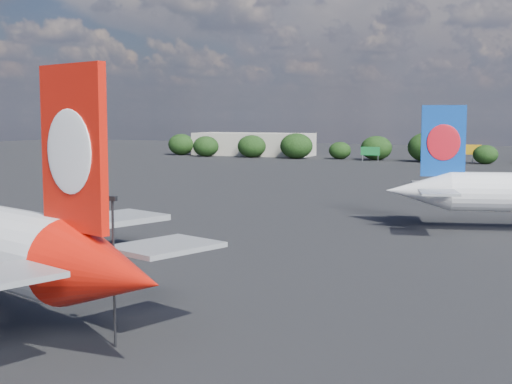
% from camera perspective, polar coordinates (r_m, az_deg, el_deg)
% --- Properties ---
extents(ground, '(500.00, 500.00, 0.00)m').
position_cam_1_polar(ground, '(109.06, 2.56, -1.35)').
color(ground, black).
rests_on(ground, ground).
extents(apron_lamp_post, '(0.55, 0.30, 9.37)m').
position_cam_1_polar(apron_lamp_post, '(44.34, -11.32, -5.54)').
color(apron_lamp_post, black).
rests_on(apron_lamp_post, ground).
extents(terminal_building, '(42.00, 16.00, 8.00)m').
position_cam_1_polar(terminal_building, '(255.25, -0.20, 3.84)').
color(terminal_building, '#A39C8D').
rests_on(terminal_building, ground).
extents(highway_sign, '(6.00, 0.30, 4.50)m').
position_cam_1_polar(highway_sign, '(224.44, 9.13, 3.23)').
color(highway_sign, '#166E30').
rests_on(highway_sign, ground).
extents(billboard_yellow, '(5.00, 0.30, 5.50)m').
position_cam_1_polar(billboard_yellow, '(224.61, 16.95, 3.23)').
color(billboard_yellow, orange).
rests_on(billboard_yellow, ground).
extents(horizon_treeline, '(205.50, 14.59, 9.11)m').
position_cam_1_polar(horizon_treeline, '(225.65, 12.81, 3.32)').
color(horizon_treeline, black).
rests_on(horizon_treeline, ground).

